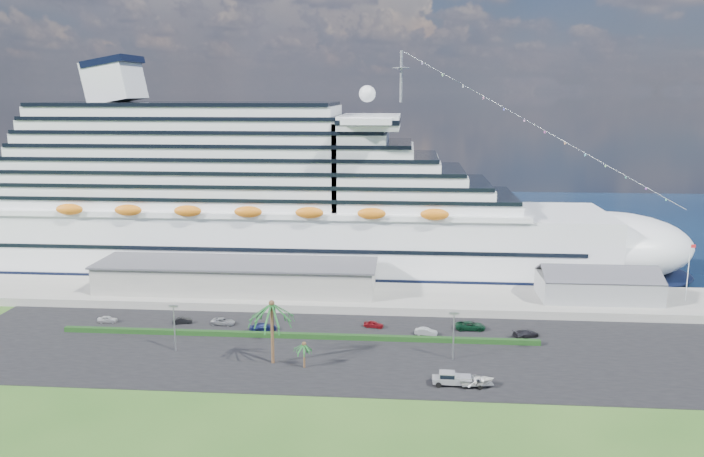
# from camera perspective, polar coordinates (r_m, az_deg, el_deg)

# --- Properties ---
(ground) EXTENTS (420.00, 420.00, 0.00)m
(ground) POSITION_cam_1_polar(r_m,az_deg,el_deg) (112.06, -1.85, -12.08)
(ground) COLOR #2A541C
(ground) RESTS_ON ground
(asphalt_lot) EXTENTS (140.00, 38.00, 0.12)m
(asphalt_lot) POSITION_cam_1_polar(r_m,az_deg,el_deg) (122.15, -1.26, -10.02)
(asphalt_lot) COLOR black
(asphalt_lot) RESTS_ON ground
(wharf) EXTENTS (240.00, 20.00, 1.80)m
(wharf) POSITION_cam_1_polar(r_m,az_deg,el_deg) (149.18, -0.11, -5.68)
(wharf) COLOR gray
(wharf) RESTS_ON ground
(water) EXTENTS (420.00, 160.00, 0.02)m
(water) POSITION_cam_1_polar(r_m,az_deg,el_deg) (236.70, 1.70, 0.47)
(water) COLOR black
(water) RESTS_ON ground
(cruise_ship) EXTENTS (191.00, 38.00, 54.00)m
(cruise_ship) POSITION_cam_1_polar(r_m,az_deg,el_deg) (171.76, -6.63, 1.92)
(cruise_ship) COLOR silver
(cruise_ship) RESTS_ON ground
(terminal_building) EXTENTS (61.00, 15.00, 6.30)m
(terminal_building) POSITION_cam_1_polar(r_m,az_deg,el_deg) (152.09, -9.56, -3.90)
(terminal_building) COLOR gray
(terminal_building) RESTS_ON wharf
(port_shed) EXTENTS (24.00, 12.31, 7.37)m
(port_shed) POSITION_cam_1_polar(r_m,az_deg,el_deg) (153.07, 19.74, -4.56)
(port_shed) COLOR gray
(port_shed) RESTS_ON wharf
(flagpole) EXTENTS (1.08, 0.16, 12.00)m
(flagpole) POSITION_cam_1_polar(r_m,az_deg,el_deg) (157.83, 26.18, -3.14)
(flagpole) COLOR silver
(flagpole) RESTS_ON wharf
(hedge) EXTENTS (88.00, 1.10, 0.90)m
(hedge) POSITION_cam_1_polar(r_m,az_deg,el_deg) (127.62, -4.65, -8.86)
(hedge) COLOR black
(hedge) RESTS_ON asphalt_lot
(lamp_post_left) EXTENTS (1.60, 0.35, 8.27)m
(lamp_post_left) POSITION_cam_1_polar(r_m,az_deg,el_deg) (123.53, -14.56, -7.54)
(lamp_post_left) COLOR gray
(lamp_post_left) RESTS_ON asphalt_lot
(lamp_post_right) EXTENTS (1.60, 0.35, 8.27)m
(lamp_post_right) POSITION_cam_1_polar(r_m,az_deg,el_deg) (117.20, 8.45, -8.33)
(lamp_post_right) COLOR gray
(lamp_post_right) RESTS_ON asphalt_lot
(palm_tall) EXTENTS (8.82, 8.82, 11.13)m
(palm_tall) POSITION_cam_1_polar(r_m,az_deg,el_deg) (114.00, -6.69, -6.80)
(palm_tall) COLOR #47301E
(palm_tall) RESTS_ON ground
(palm_short) EXTENTS (3.53, 3.53, 4.56)m
(palm_short) POSITION_cam_1_polar(r_m,az_deg,el_deg) (113.53, -4.01, -9.79)
(palm_short) COLOR #47301E
(palm_short) RESTS_ON ground
(parked_car_0) EXTENTS (3.88, 1.81, 1.28)m
(parked_car_0) POSITION_cam_1_polar(r_m,az_deg,el_deg) (143.50, -19.65, -7.11)
(parked_car_0) COLOR silver
(parked_car_0) RESTS_ON asphalt_lot
(parked_car_1) EXTENTS (3.92, 2.23, 1.22)m
(parked_car_1) POSITION_cam_1_polar(r_m,az_deg,el_deg) (138.68, -13.90, -7.43)
(parked_car_1) COLOR black
(parked_car_1) RESTS_ON asphalt_lot
(parked_car_2) EXTENTS (4.79, 2.58, 1.28)m
(parked_car_2) POSITION_cam_1_polar(r_m,az_deg,el_deg) (136.33, -10.67, -7.60)
(parked_car_2) COLOR #93969C
(parked_car_2) RESTS_ON asphalt_lot
(parked_car_3) EXTENTS (5.56, 4.05, 1.50)m
(parked_car_3) POSITION_cam_1_polar(r_m,az_deg,el_deg) (131.81, -7.40, -8.11)
(parked_car_3) COLOR #151E4B
(parked_car_3) RESTS_ON asphalt_lot
(parked_car_4) EXTENTS (4.03, 2.25, 1.30)m
(parked_car_4) POSITION_cam_1_polar(r_m,az_deg,el_deg) (132.53, 1.82, -7.96)
(parked_car_4) COLOR maroon
(parked_car_4) RESTS_ON asphalt_lot
(parked_car_5) EXTENTS (4.31, 2.09, 1.36)m
(parked_car_5) POSITION_cam_1_polar(r_m,az_deg,el_deg) (129.22, 6.17, -8.52)
(parked_car_5) COLOR #979A9E
(parked_car_5) RESTS_ON asphalt_lot
(parked_car_6) EXTENTS (5.72, 2.69, 1.58)m
(parked_car_6) POSITION_cam_1_polar(r_m,az_deg,el_deg) (133.16, 9.80, -7.96)
(parked_car_6) COLOR #0C331D
(parked_car_6) RESTS_ON asphalt_lot
(parked_car_7) EXTENTS (5.33, 3.82, 1.43)m
(parked_car_7) POSITION_cam_1_polar(r_m,az_deg,el_deg) (131.43, 14.25, -8.45)
(parked_car_7) COLOR black
(parked_car_7) RESTS_ON asphalt_lot
(pickup_truck) EXTENTS (6.05, 2.42, 2.11)m
(pickup_truck) POSITION_cam_1_polar(r_m,az_deg,el_deg) (108.79, 8.25, -12.21)
(pickup_truck) COLOR black
(pickup_truck) RESTS_ON asphalt_lot
(boat_trailer) EXTENTS (6.44, 4.76, 1.78)m
(boat_trailer) POSITION_cam_1_polar(r_m,az_deg,el_deg) (108.76, 10.33, -12.28)
(boat_trailer) COLOR gray
(boat_trailer) RESTS_ON asphalt_lot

